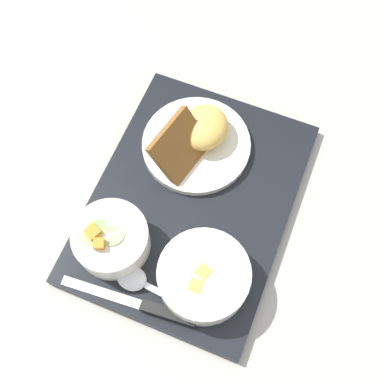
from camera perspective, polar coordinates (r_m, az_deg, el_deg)
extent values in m
plane|color=#ADA89E|center=(0.78, 0.00, -1.32)|extent=(4.00, 4.00, 0.00)
cube|color=black|center=(0.78, 0.00, -1.10)|extent=(0.42, 0.32, 0.02)
cylinder|color=silver|center=(0.73, -9.49, -5.57)|extent=(0.11, 0.11, 0.05)
torus|color=silver|center=(0.71, -9.77, -5.01)|extent=(0.11, 0.11, 0.01)
cylinder|color=#9EC67A|center=(0.72, -10.87, -3.77)|extent=(0.07, 0.07, 0.01)
cylinder|color=#9EC67A|center=(0.71, -9.50, -4.90)|extent=(0.06, 0.06, 0.01)
cylinder|color=#9EC67A|center=(0.71, -9.82, -5.20)|extent=(0.05, 0.05, 0.01)
cylinder|color=#9EC67A|center=(0.71, -10.86, -4.84)|extent=(0.06, 0.06, 0.02)
cylinder|color=#9EC67A|center=(0.71, -11.84, -5.01)|extent=(0.05, 0.05, 0.01)
cylinder|color=#9EC67A|center=(0.70, -9.78, -5.46)|extent=(0.05, 0.05, 0.01)
cube|color=orange|center=(0.71, -11.69, -4.72)|extent=(0.02, 0.02, 0.01)
cube|color=orange|center=(0.70, -10.95, -6.08)|extent=(0.02, 0.02, 0.01)
cylinder|color=silver|center=(0.71, 1.40, -9.98)|extent=(0.13, 0.13, 0.05)
torus|color=silver|center=(0.69, 1.44, -9.61)|extent=(0.13, 0.13, 0.01)
cylinder|color=olive|center=(0.70, 1.41, -9.89)|extent=(0.12, 0.12, 0.03)
cube|color=tan|center=(0.69, 0.40, -11.15)|extent=(0.02, 0.02, 0.01)
cube|color=tan|center=(0.69, 1.31, -9.53)|extent=(0.02, 0.02, 0.01)
cylinder|color=silver|center=(0.80, 0.51, 5.64)|extent=(0.18, 0.18, 0.01)
ellipsoid|color=#EAB756|center=(0.79, 1.43, 7.68)|extent=(0.09, 0.08, 0.04)
cube|color=brown|center=(0.76, -1.25, 5.14)|extent=(0.11, 0.08, 0.08)
cube|color=silver|center=(0.74, -10.65, -11.63)|extent=(0.03, 0.13, 0.00)
cube|color=black|center=(0.71, -2.79, -14.18)|extent=(0.03, 0.08, 0.02)
ellipsoid|color=silver|center=(0.73, -7.18, -10.06)|extent=(0.04, 0.05, 0.01)
cube|color=silver|center=(0.72, -1.90, -12.84)|extent=(0.01, 0.10, 0.01)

